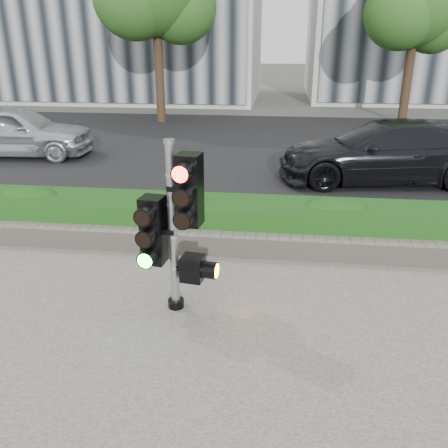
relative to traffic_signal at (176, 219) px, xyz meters
name	(u,v)px	position (x,y,z in m)	size (l,w,h in m)	color
ground	(232,319)	(0.74, -0.19, -1.27)	(120.00, 120.00, 0.00)	#51514C
road	(264,148)	(0.74, 9.81, -1.26)	(60.00, 13.00, 0.02)	black
curb	(250,225)	(0.74, 2.96, -1.21)	(60.00, 0.25, 0.12)	gray
stone_wall	(244,245)	(0.74, 1.71, -1.07)	(12.00, 0.32, 0.34)	gray
hedge	(247,221)	(0.74, 2.36, -0.90)	(12.00, 1.00, 0.68)	#2B7524
tree_right	(417,5)	(6.22, 15.37, 3.21)	(4.10, 3.58, 6.53)	black
traffic_signal	(176,219)	(0.00, 0.00, 0.00)	(0.80, 0.62, 2.25)	black
car_silver	(16,131)	(-6.53, 7.80, -0.50)	(1.77, 4.41, 1.50)	silver
car_dark	(385,152)	(3.80, 6.37, -0.51)	(2.08, 5.12, 1.49)	black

